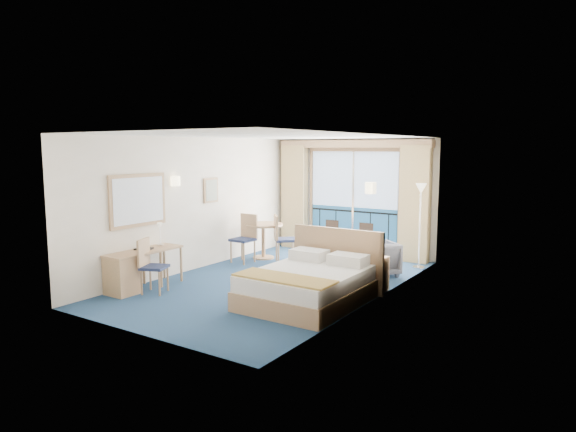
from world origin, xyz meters
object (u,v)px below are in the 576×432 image
Objects in this scene: floor_lamp at (421,204)px; bed at (309,284)px; nightstand at (372,274)px; desk at (127,271)px; armchair at (377,259)px; table_chair_a at (282,236)px; table_chair_b at (245,235)px; round_table at (263,232)px; desk_chair at (150,262)px.

bed is at bearing -101.44° from floor_lamp.
nightstand is 0.42× the size of desk.
nightstand is 2.37m from floor_lamp.
nightstand is (0.56, 1.19, -0.00)m from bed.
table_chair_a is (-2.23, -0.06, 0.25)m from armchair.
table_chair_b reaches higher than desk.
floor_lamp is 1.68× the size of table_chair_b.
table_chair_a is (-2.04, 2.23, 0.28)m from bed.
bed is at bearing -31.59° from table_chair_b.
round_table is at bearing -49.97° from armchair.
desk_chair is 0.91× the size of table_chair_a.
armchair is 0.70× the size of table_chair_b.
desk_chair is at bearing -84.90° from table_chair_b.
desk is 1.39× the size of table_chair_b.
desk reaches higher than nightstand.
armchair is at bearing 11.26° from table_chair_b.
nightstand is 0.83× the size of armchair.
bed is 2.35× the size of round_table.
nightstand is 0.65× the size of desk_chair.
desk_chair is 1.07× the size of round_table.
bed is 3.54m from floor_lamp.
floor_lamp is at bearing 51.65° from desk.
round_table is 0.84× the size of table_chair_b.
nightstand is 0.69× the size of round_table.
desk is at bearing -145.30° from nightstand.
round_table is (-3.28, -0.97, -0.74)m from floor_lamp.
desk is 1.65× the size of round_table.
table_chair_b is at bearing 78.49° from table_chair_a.
table_chair_b is (-2.73, 1.84, 0.28)m from bed.
desk is at bearing -91.25° from table_chair_b.
desk is 3.59m from round_table.
desk_chair is (-3.16, -2.19, 0.23)m from nightstand.
desk_chair is at bearing 129.00° from table_chair_a.
desk_chair is (-3.27, -4.32, -0.81)m from floor_lamp.
round_table reaches higher than armchair.
armchair is at bearing -129.72° from table_chair_a.
armchair is 2.24m from table_chair_a.
desk_chair is 3.35m from round_table.
desk is (-2.92, -1.23, 0.07)m from bed.
armchair is at bearing -61.94° from desk_chair.
table_chair_a is at bearing -47.35° from armchair.
table_chair_b is at bearing -19.07° from desk_chair.
floor_lamp is 1.21× the size of desk.
table_chair_a is at bearing 132.42° from bed.
bed reaches higher than desk.
floor_lamp is (0.11, 2.13, 1.03)m from nightstand.
desk is at bearing -128.35° from floor_lamp.
desk_chair is at bearing -89.70° from round_table.
bed is at bearing 36.39° from armchair.
table_chair_a is at bearing -158.20° from floor_lamp.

